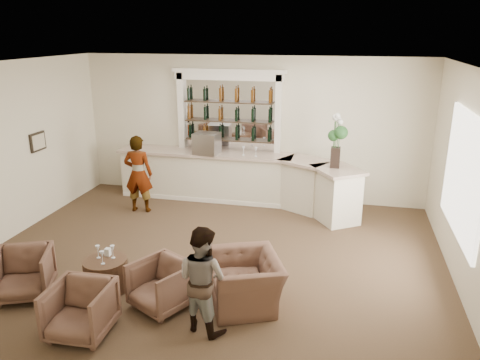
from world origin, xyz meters
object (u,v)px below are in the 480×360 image
Objects in this scene: bar_counter at (239,179)px; armchair_right at (162,285)px; armchair_left at (23,274)px; armchair_far at (246,281)px; flower_vase at (337,137)px; espresso_machine at (207,143)px; sommelier at (138,174)px; guest at (202,279)px; armchair_center at (80,310)px; cocktail_table at (106,274)px.

armchair_right is (-0.09, -4.46, -0.22)m from bar_counter.
armchair_far is at bearing -13.69° from armchair_left.
armchair_right is 4.74m from flower_vase.
armchair_right is at bearing -76.31° from espresso_machine.
sommelier is 3.97m from armchair_right.
flower_vase reaches higher than guest.
guest is 1.83× the size of armchair_left.
flower_vase is at bearing 20.12° from armchair_left.
bar_counter is 7.26× the size of armchair_center.
flower_vase reaches higher than sommelier.
guest is 1.32× the size of flower_vase.
armchair_right is at bearing -18.34° from armchair_left.
espresso_machine reaches higher than armchair_far.
espresso_machine is at bearing 48.89° from armchair_left.
bar_counter is at bearing 78.44° from armchair_center.
cocktail_table is 0.85× the size of armchair_center.
armchair_center is at bearing -105.06° from armchair_right.
bar_counter is 5.14× the size of armchair_far.
guest is 1.89× the size of armchair_right.
armchair_far is (1.06, -4.09, -0.21)m from bar_counter.
armchair_left reaches higher than armchair_right.
guest is (2.64, -3.78, -0.12)m from sommelier.
sommelier reaches higher than espresso_machine.
espresso_machine is (0.38, 4.13, 1.13)m from cocktail_table.
flower_vase is (3.02, 4.76, 1.41)m from armchair_center.
cocktail_table is 1.06m from armchair_right.
flower_vase reaches higher than armchair_right.
guest reaches higher than armchair_center.
guest is 1.32× the size of armchair_far.
armchair_right is 0.70× the size of flower_vase.
flower_vase is at bearing -87.08° from guest.
armchair_far is 1.00× the size of flower_vase.
espresso_machine reaches higher than armchair_right.
cocktail_table is 4.30m from espresso_machine.
armchair_right is 0.70× the size of armchair_far.
armchair_left is 2.13m from armchair_right.
cocktail_table is at bearing -131.65° from flower_vase.
espresso_machine is at bearing -148.48° from sommelier.
bar_counter is at bearing 166.07° from flower_vase.
guest is at bearing 15.92° from armchair_center.
cocktail_table is 0.86× the size of armchair_right.
armchair_far is (2.17, 0.10, 0.11)m from cocktail_table.
guest reaches higher than armchair_left.
cocktail_table is at bearing -1.05° from armchair_left.
guest is 0.91m from armchair_far.
armchair_right is at bearing -14.69° from cocktail_table.
flower_vase is (2.88, -0.47, 0.39)m from espresso_machine.
espresso_machine is at bearing 126.59° from armchair_right.
espresso_machine is at bearing 170.75° from flower_vase.
guest reaches higher than cocktail_table.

